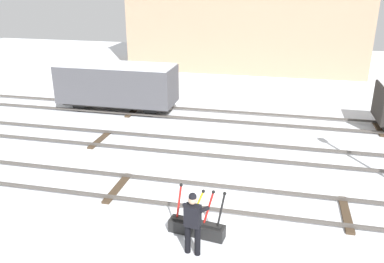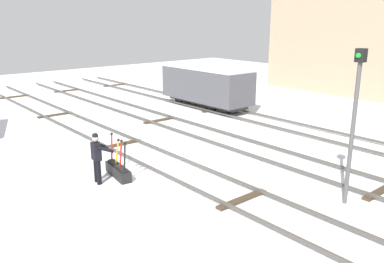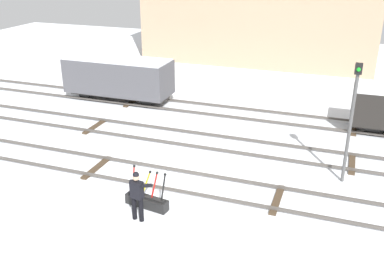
{
  "view_description": "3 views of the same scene",
  "coord_description": "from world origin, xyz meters",
  "px_view_note": "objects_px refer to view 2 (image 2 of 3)",
  "views": [
    {
      "loc": [
        1.38,
        -10.65,
        6.4
      ],
      "look_at": [
        -1.4,
        1.58,
        1.59
      ],
      "focal_mm": 37.48,
      "sensor_mm": 36.0,
      "label": 1
    },
    {
      "loc": [
        10.92,
        -8.14,
        5.19
      ],
      "look_at": [
        -0.6,
        1.52,
        0.96
      ],
      "focal_mm": 37.73,
      "sensor_mm": 36.0,
      "label": 2
    },
    {
      "loc": [
        5.15,
        -13.11,
        7.92
      ],
      "look_at": [
        -0.49,
        2.57,
        0.98
      ],
      "focal_mm": 41.04,
      "sensor_mm": 36.0,
      "label": 3
    }
  ],
  "objects_px": {
    "signal_post": "(354,114)",
    "freight_car_back_track": "(206,85)",
    "switch_lever_frame": "(118,170)",
    "rail_worker": "(97,155)"
  },
  "relations": [
    {
      "from": "rail_worker",
      "to": "freight_car_back_track",
      "type": "xyz_separation_m",
      "value": [
        -6.26,
        10.34,
        0.43
      ]
    },
    {
      "from": "rail_worker",
      "to": "freight_car_back_track",
      "type": "height_order",
      "value": "freight_car_back_track"
    },
    {
      "from": "signal_post",
      "to": "rail_worker",
      "type": "bearing_deg",
      "value": -141.32
    },
    {
      "from": "switch_lever_frame",
      "to": "rail_worker",
      "type": "height_order",
      "value": "rail_worker"
    },
    {
      "from": "switch_lever_frame",
      "to": "rail_worker",
      "type": "xyz_separation_m",
      "value": [
        0.06,
        -0.76,
        0.71
      ]
    },
    {
      "from": "switch_lever_frame",
      "to": "rail_worker",
      "type": "bearing_deg",
      "value": -77.16
    },
    {
      "from": "rail_worker",
      "to": "freight_car_back_track",
      "type": "bearing_deg",
      "value": 129.68
    },
    {
      "from": "signal_post",
      "to": "freight_car_back_track",
      "type": "height_order",
      "value": "signal_post"
    },
    {
      "from": "switch_lever_frame",
      "to": "signal_post",
      "type": "distance_m",
      "value": 7.64
    },
    {
      "from": "switch_lever_frame",
      "to": "freight_car_back_track",
      "type": "height_order",
      "value": "freight_car_back_track"
    }
  ]
}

